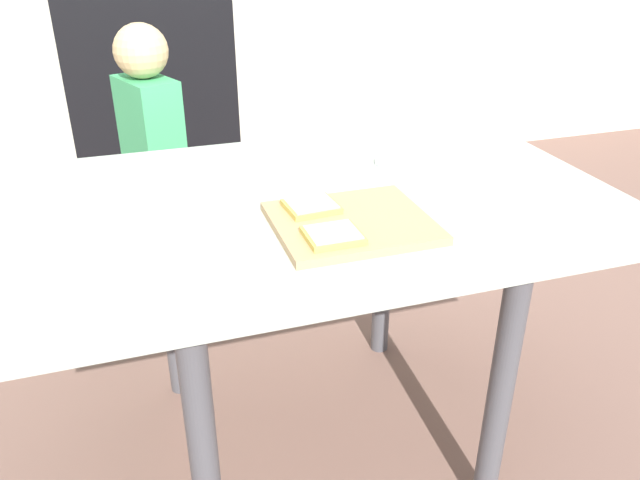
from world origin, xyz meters
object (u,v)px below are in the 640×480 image
(pizza_slice_far_left, at_px, (311,206))
(plate_white_right, at_px, (410,162))
(pizza_slice_near_left, at_px, (333,235))
(child_left, at_px, (155,159))
(dining_table, at_px, (315,239))
(cutting_board, at_px, (351,223))

(pizza_slice_far_left, relative_size, plate_white_right, 0.63)
(pizza_slice_near_left, relative_size, pizza_slice_far_left, 0.94)
(pizza_slice_far_left, relative_size, child_left, 0.11)
(plate_white_right, bearing_deg, child_left, 132.54)
(child_left, bearing_deg, pizza_slice_far_left, -73.29)
(dining_table, distance_m, pizza_slice_near_left, 0.29)
(cutting_board, xyz_separation_m, plate_white_right, (0.29, 0.32, -0.00))
(child_left, bearing_deg, dining_table, -69.02)
(cutting_board, distance_m, pizza_slice_far_left, 0.10)
(dining_table, relative_size, cutting_board, 4.37)
(cutting_board, height_order, plate_white_right, cutting_board)
(plate_white_right, xyz_separation_m, child_left, (-0.64, 0.69, -0.16))
(dining_table, relative_size, child_left, 1.35)
(cutting_board, distance_m, child_left, 1.08)
(pizza_slice_near_left, height_order, pizza_slice_far_left, same)
(pizza_slice_far_left, xyz_separation_m, plate_white_right, (0.35, 0.24, -0.02))
(pizza_slice_far_left, distance_m, child_left, 0.99)
(pizza_slice_near_left, distance_m, child_left, 1.13)
(cutting_board, distance_m, plate_white_right, 0.43)
(pizza_slice_near_left, distance_m, plate_white_right, 0.53)
(pizza_slice_near_left, xyz_separation_m, plate_white_right, (0.36, 0.39, -0.02))
(dining_table, height_order, child_left, child_left)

